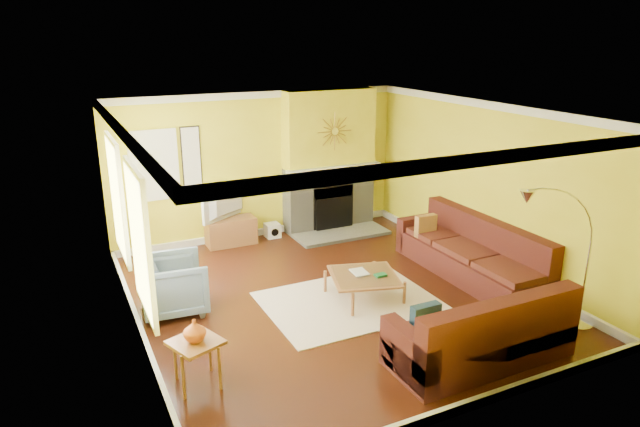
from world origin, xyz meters
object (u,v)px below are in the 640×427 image
side_table (197,363)px  arc_lamp (558,264)px  armchair (174,285)px  coffee_table (364,287)px  media_console (231,231)px  sectional_sofa (434,273)px

side_table → arc_lamp: arc_lamp is taller
side_table → armchair: bearing=85.2°
armchair → arc_lamp: size_ratio=0.43×
coffee_table → media_console: size_ratio=1.05×
sectional_sofa → side_table: sectional_sofa is taller
media_console → armchair: armchair is taller
sectional_sofa → arc_lamp: (0.73, -1.46, 0.55)m
sectional_sofa → media_console: bearing=118.5°
side_table → sectional_sofa: bearing=8.5°
armchair → arc_lamp: arc_lamp is taller
media_console → side_table: 4.36m
sectional_sofa → media_console: (-1.90, 3.51, -0.20)m
side_table → arc_lamp: 4.44m
sectional_sofa → media_console: sectional_sofa is taller
armchair → arc_lamp: 5.01m
sectional_sofa → coffee_table: bearing=148.1°
coffee_table → arc_lamp: (1.57, -1.98, 0.82)m
coffee_table → armchair: armchair is taller
sectional_sofa → armchair: (-3.40, 1.32, -0.05)m
armchair → coffee_table: bearing=-102.4°
media_console → arc_lamp: size_ratio=0.45×
sectional_sofa → arc_lamp: bearing=-63.2°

